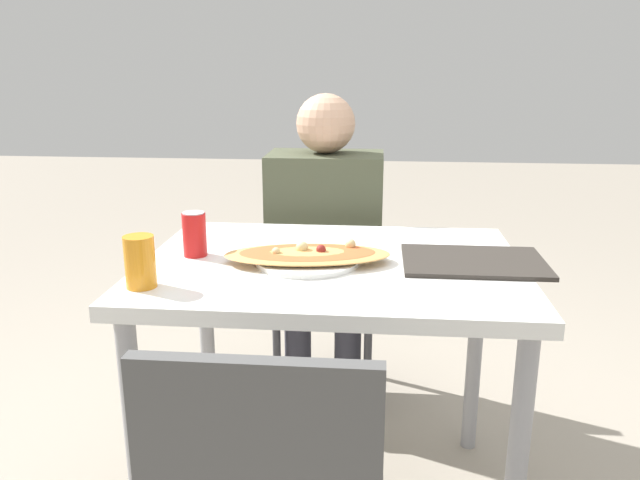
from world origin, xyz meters
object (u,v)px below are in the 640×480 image
at_px(chair_far_seated, 327,272).
at_px(person_seated, 325,229).
at_px(dining_table, 332,292).
at_px(drink_glass, 140,262).
at_px(pizza_main, 308,256).
at_px(soda_can, 195,234).

relative_size(chair_far_seated, person_seated, 0.74).
height_order(dining_table, drink_glass, drink_glass).
xyz_separation_m(chair_far_seated, pizza_main, (0.01, -0.75, 0.30)).
bearing_deg(dining_table, chair_far_seated, 95.53).
distance_m(pizza_main, drink_glass, 0.44).
relative_size(person_seated, pizza_main, 2.55).
height_order(chair_far_seated, person_seated, person_seated).
bearing_deg(chair_far_seated, dining_table, 95.53).
distance_m(dining_table, person_seated, 0.61).
bearing_deg(soda_can, person_seated, 61.90).
xyz_separation_m(dining_table, chair_far_seated, (-0.07, 0.72, -0.19)).
relative_size(dining_table, soda_can, 8.26).
bearing_deg(chair_far_seated, pizza_main, 90.42).
bearing_deg(drink_glass, pizza_main, 30.54).
bearing_deg(pizza_main, chair_far_seated, 90.42).
height_order(person_seated, soda_can, person_seated).
bearing_deg(chair_far_seated, drink_glass, 68.93).
relative_size(dining_table, pizza_main, 2.19).
bearing_deg(chair_far_seated, soda_can, 65.89).
height_order(soda_can, drink_glass, drink_glass).
height_order(dining_table, chair_far_seated, chair_far_seated).
relative_size(chair_far_seated, pizza_main, 1.90).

